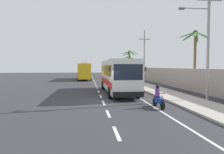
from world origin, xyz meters
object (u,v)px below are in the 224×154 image
palm_third (195,48)px  coach_bus_foreground (117,75)px  palm_nearest (129,62)px  utility_pole_nearest (207,36)px  palm_second (130,58)px  pedestrian_near_kerb (135,78)px  motorcycle_trailing (158,98)px  utility_pole_mid (144,56)px  coach_bus_far_lane (84,71)px  motorcycle_beside_bus (120,81)px

palm_third → coach_bus_foreground: bearing=-178.3°
coach_bus_foreground → palm_nearest: size_ratio=2.18×
utility_pole_nearest → palm_second: 32.36m
pedestrian_near_kerb → utility_pole_nearest: bearing=117.5°
motorcycle_trailing → utility_pole_mid: (4.84, 21.72, 4.04)m
coach_bus_far_lane → palm_third: (12.86, -23.11, 3.07)m
utility_pole_nearest → motorcycle_trailing: bearing=-151.7°
pedestrian_near_kerb → palm_nearest: 21.73m
coach_bus_foreground → palm_third: palm_third is taller
utility_pole_mid → palm_third: (2.48, -12.73, 0.28)m
utility_pole_mid → coach_bus_far_lane: bearing=135.0°
motorcycle_beside_bus → utility_pole_mid: utility_pole_mid is taller
coach_bus_far_lane → palm_second: palm_second is taller
pedestrian_near_kerb → palm_third: 11.78m
coach_bus_far_lane → motorcycle_beside_bus: bearing=-69.6°
palm_nearest → utility_pole_nearest: bearing=-91.0°
utility_pole_nearest → palm_third: 6.62m
utility_pole_mid → palm_nearest: 18.63m
palm_nearest → palm_third: (1.52, -31.32, 0.98)m
palm_second → palm_third: bearing=-84.8°
utility_pole_nearest → coach_bus_far_lane: bearing=110.0°
utility_pole_nearest → palm_third: bearing=70.6°
coach_bus_far_lane → palm_second: 11.29m
coach_bus_far_lane → palm_third: 26.63m
motorcycle_trailing → palm_third: palm_third is taller
motorcycle_beside_bus → pedestrian_near_kerb: (2.56, 1.72, 0.42)m
coach_bus_foreground → palm_third: bearing=1.7°
utility_pole_mid → palm_second: 13.39m
palm_second → motorcycle_beside_bus: bearing=-105.6°
coach_bus_foreground → motorcycle_beside_bus: (1.63, 8.57, -1.31)m
coach_bus_foreground → pedestrian_near_kerb: (4.18, 10.29, -0.90)m
palm_nearest → palm_third: size_ratio=0.81×
coach_bus_far_lane → utility_pole_nearest: 31.42m
coach_bus_far_lane → motorcycle_beside_bus: coach_bus_far_lane is taller
motorcycle_beside_bus → pedestrian_near_kerb: size_ratio=1.12×
coach_bus_foreground → coach_bus_far_lane: 23.69m
motorcycle_beside_bus → palm_third: palm_third is taller
motorcycle_trailing → utility_pole_nearest: utility_pole_nearest is taller
coach_bus_far_lane → palm_third: bearing=-60.9°
pedestrian_near_kerb → utility_pole_mid: 5.07m
pedestrian_near_kerb → utility_pole_mid: size_ratio=0.19×
utility_pole_nearest → palm_nearest: bearing=89.0°
coach_bus_far_lane → palm_second: bearing=16.0°
palm_nearest → palm_third: bearing=-87.2°
pedestrian_near_kerb → palm_third: (4.78, -10.04, 3.91)m
coach_bus_foreground → palm_second: palm_second is taller
pedestrian_near_kerb → palm_second: palm_second is taller
motorcycle_beside_bus → utility_pole_nearest: size_ratio=0.19×
motorcycle_trailing → palm_nearest: bearing=81.8°
palm_second → palm_third: palm_third is taller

